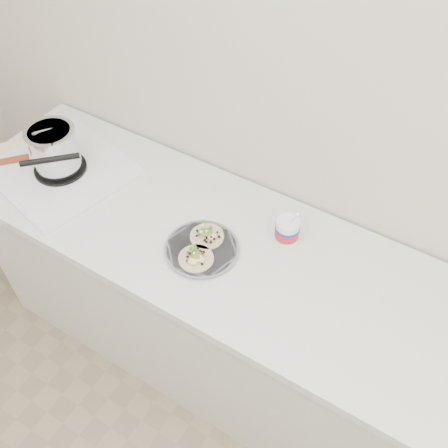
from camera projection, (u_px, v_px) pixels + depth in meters
The scene contains 5 objects.
counter at pixel (252, 322), 2.06m from camera, with size 2.44×0.66×0.90m.
stove at pixel (57, 156), 1.95m from camera, with size 0.60×0.57×0.25m.
taco_plate at pixel (202, 247), 1.73m from camera, with size 0.26×0.26×0.04m.
tub at pixel (288, 229), 1.72m from camera, with size 0.09×0.09×0.19m.
bacon_plate at pixel (8, 163), 2.04m from camera, with size 0.27×0.27×0.02m.
Camera 1 is at (0.46, 0.46, 2.26)m, focal length 40.00 mm.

